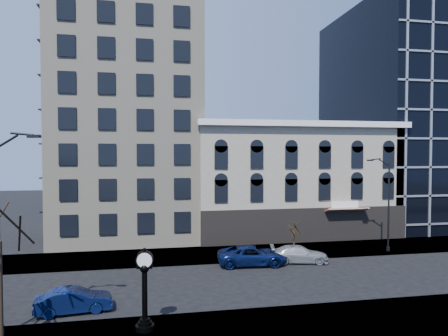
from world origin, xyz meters
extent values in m
plane|color=black|center=(0.00, 0.00, 0.00)|extent=(160.00, 160.00, 0.00)
cube|color=gray|center=(0.00, 8.00, 0.06)|extent=(160.00, 6.00, 0.12)
cube|color=gray|center=(0.00, -8.00, 0.06)|extent=(160.00, 6.00, 0.12)
cube|color=beige|center=(-6.00, 19.00, 19.00)|extent=(15.00, 15.00, 38.00)
cube|color=#A69D89|center=(12.00, 16.00, 6.00)|extent=(22.00, 10.00, 12.00)
cube|color=white|center=(12.00, 10.80, 12.20)|extent=(22.60, 0.80, 0.60)
cube|color=black|center=(12.00, 10.95, 1.80)|extent=(22.00, 0.30, 3.60)
cube|color=maroon|center=(16.00, 10.40, 3.40)|extent=(4.50, 1.18, 0.55)
cube|color=black|center=(32.00, 21.00, 14.00)|extent=(20.00, 20.00, 28.00)
cylinder|color=black|center=(-4.13, -6.78, 0.25)|extent=(0.96, 0.96, 0.26)
cylinder|color=black|center=(-4.13, -6.78, 0.47)|extent=(0.70, 0.70, 0.17)
cylinder|color=black|center=(-4.13, -6.78, 0.63)|extent=(0.52, 0.52, 0.14)
cylinder|color=black|center=(-4.13, -6.78, 1.95)|extent=(0.28, 0.28, 2.53)
sphere|color=black|center=(-4.13, -6.78, 3.30)|extent=(0.49, 0.49, 0.49)
cube|color=black|center=(-4.13, -6.78, 3.39)|extent=(0.80, 0.28, 0.22)
cylinder|color=black|center=(-4.13, -6.78, 3.74)|extent=(0.93, 0.38, 0.91)
cylinder|color=white|center=(-4.13, -6.93, 3.74)|extent=(0.76, 0.10, 0.77)
cylinder|color=white|center=(-4.13, -6.64, 3.74)|extent=(0.76, 0.10, 0.77)
sphere|color=black|center=(-4.13, -6.78, 4.26)|extent=(0.17, 0.17, 0.17)
cylinder|color=black|center=(-11.23, -6.00, 0.35)|extent=(0.41, 0.41, 0.45)
cube|color=black|center=(-9.15, -6.49, 9.98)|extent=(0.66, 0.38, 0.16)
cylinder|color=black|center=(17.88, 6.00, 4.26)|extent=(0.15, 0.15, 8.28)
cylinder|color=black|center=(17.88, 6.00, 0.31)|extent=(0.35, 0.35, 0.39)
cube|color=black|center=(16.05, 6.04, 8.55)|extent=(0.53, 0.22, 0.13)
cylinder|color=#322519|center=(-10.75, -7.28, 2.59)|extent=(0.24, 0.24, 4.94)
cylinder|color=#322519|center=(9.06, 7.02, 1.17)|extent=(0.20, 0.20, 2.09)
imported|color=#0C194C|center=(-8.16, -3.47, 0.70)|extent=(4.37, 1.99, 1.39)
imported|color=#0C194C|center=(4.38, 4.19, 0.79)|extent=(5.85, 3.03, 1.58)
imported|color=#A5A8AD|center=(8.48, 4.21, 0.70)|extent=(5.13, 2.91, 1.40)
camera|label=1|loc=(-3.84, -27.29, 9.11)|focal=32.00mm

